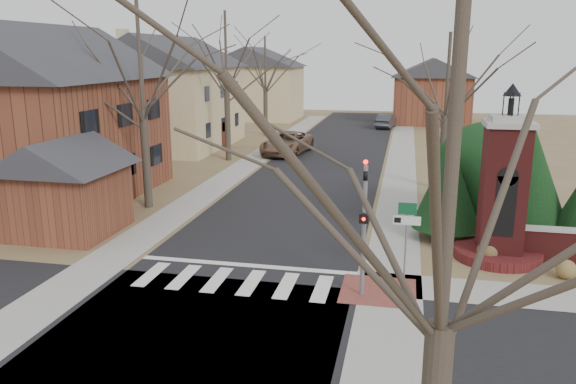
% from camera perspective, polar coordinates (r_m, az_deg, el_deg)
% --- Properties ---
extents(ground, '(120.00, 120.00, 0.00)m').
position_cam_1_polar(ground, '(18.53, -6.24, -9.98)').
color(ground, brown).
rests_on(ground, ground).
extents(main_street, '(8.00, 70.00, 0.01)m').
position_cam_1_polar(main_street, '(39.17, 3.75, 2.88)').
color(main_street, black).
rests_on(main_street, ground).
extents(cross_street, '(120.00, 8.00, 0.01)m').
position_cam_1_polar(cross_street, '(16.00, -9.67, -14.15)').
color(cross_street, black).
rests_on(cross_street, ground).
extents(crosswalk_zone, '(8.00, 2.20, 0.02)m').
position_cam_1_polar(crosswalk_zone, '(19.23, -5.50, -9.02)').
color(crosswalk_zone, silver).
rests_on(crosswalk_zone, ground).
extents(stop_bar, '(8.00, 0.35, 0.02)m').
position_cam_1_polar(stop_bar, '(20.55, -4.25, -7.44)').
color(stop_bar, silver).
rests_on(stop_bar, ground).
extents(sidewalk_right_main, '(2.00, 60.00, 0.02)m').
position_cam_1_polar(sidewalk_right_main, '(38.79, 11.38, 2.53)').
color(sidewalk_right_main, gray).
rests_on(sidewalk_right_main, ground).
extents(sidewalk_left, '(2.00, 60.00, 0.02)m').
position_cam_1_polar(sidewalk_left, '(40.22, -3.61, 3.18)').
color(sidewalk_left, gray).
rests_on(sidewalk_left, ground).
extents(curb_apron, '(2.40, 2.40, 0.02)m').
position_cam_1_polar(curb_apron, '(18.64, 9.14, -9.89)').
color(curb_apron, brown).
rests_on(curb_apron, ground).
extents(traffic_signal_pole, '(0.28, 0.41, 4.50)m').
position_cam_1_polar(traffic_signal_pole, '(17.38, 7.75, -2.57)').
color(traffic_signal_pole, slate).
rests_on(traffic_signal_pole, ground).
extents(sign_post, '(0.90, 0.07, 2.75)m').
position_cam_1_polar(sign_post, '(18.88, 11.93, -3.43)').
color(sign_post, slate).
rests_on(sign_post, ground).
extents(brick_gate_monument, '(3.20, 3.20, 6.47)m').
position_cam_1_polar(brick_gate_monument, '(22.01, 20.90, -0.99)').
color(brick_gate_monument, '#5B1A1A').
rests_on(brick_gate_monument, ground).
extents(house_brick_left, '(9.80, 11.80, 9.42)m').
position_cam_1_polar(house_brick_left, '(32.04, -23.47, 7.73)').
color(house_brick_left, brown).
rests_on(house_brick_left, ground).
extents(house_stucco_left, '(9.80, 12.80, 9.28)m').
position_cam_1_polar(house_stucco_left, '(47.13, -11.97, 10.10)').
color(house_stucco_left, beige).
rests_on(house_stucco_left, ground).
extents(garage_left, '(4.80, 4.80, 4.29)m').
position_cam_1_polar(garage_left, '(25.38, -21.72, 0.99)').
color(garage_left, brown).
rests_on(garage_left, ground).
extents(house_distant_left, '(10.80, 8.80, 8.53)m').
position_cam_1_polar(house_distant_left, '(66.47, -3.36, 11.10)').
color(house_distant_left, beige).
rests_on(house_distant_left, ground).
extents(house_distant_right, '(8.80, 8.80, 7.30)m').
position_cam_1_polar(house_distant_right, '(64.23, 14.42, 10.06)').
color(house_distant_right, brown).
rests_on(house_distant_right, ground).
extents(evergreen_near, '(2.80, 2.80, 4.10)m').
position_cam_1_polar(evergreen_near, '(23.71, 15.93, 0.75)').
color(evergreen_near, '#473D33').
rests_on(evergreen_near, ground).
extents(evergreen_mid, '(3.40, 3.40, 4.70)m').
position_cam_1_polar(evergreen_mid, '(25.27, 23.28, 1.63)').
color(evergreen_mid, '#473D33').
rests_on(evergreen_mid, ground).
extents(evergreen_mass, '(4.80, 4.80, 4.80)m').
position_cam_1_polar(evergreen_mass, '(26.31, 19.51, 1.97)').
color(evergreen_mass, black).
rests_on(evergreen_mass, ground).
extents(bare_tree_0, '(8.05, 8.05, 11.15)m').
position_cam_1_polar(bare_tree_0, '(27.98, -14.88, 13.91)').
color(bare_tree_0, '#473D33').
rests_on(bare_tree_0, ground).
extents(bare_tree_1, '(8.40, 8.40, 11.64)m').
position_cam_1_polar(bare_tree_1, '(40.05, -6.36, 14.62)').
color(bare_tree_1, '#473D33').
rests_on(bare_tree_1, ground).
extents(bare_tree_2, '(7.35, 7.35, 10.19)m').
position_cam_1_polar(bare_tree_2, '(52.68, -2.34, 13.40)').
color(bare_tree_2, '#473D33').
rests_on(bare_tree_2, ground).
extents(bare_tree_3, '(7.00, 7.00, 9.70)m').
position_cam_1_polar(bare_tree_3, '(32.14, 15.98, 11.98)').
color(bare_tree_3, '#473D33').
rests_on(bare_tree_3, ground).
extents(bare_tree_4, '(6.65, 6.65, 9.21)m').
position_cam_1_polar(bare_tree_4, '(7.18, 16.44, 4.34)').
color(bare_tree_4, '#473D33').
rests_on(bare_tree_4, ground).
extents(pickup_truck, '(3.47, 6.33, 1.68)m').
position_cam_1_polar(pickup_truck, '(42.86, -0.10, 5.00)').
color(pickup_truck, brown).
rests_on(pickup_truck, ground).
extents(distant_car, '(2.20, 4.47, 1.41)m').
position_cam_1_polar(distant_car, '(59.09, 9.96, 7.12)').
color(distant_car, '#393E42').
rests_on(distant_car, ground).
extents(dry_shrub_left, '(0.81, 0.81, 0.81)m').
position_cam_1_polar(dry_shrub_left, '(22.00, 19.65, -5.69)').
color(dry_shrub_left, brown).
rests_on(dry_shrub_left, ground).
extents(dry_shrub_right, '(0.67, 0.67, 0.67)m').
position_cam_1_polar(dry_shrub_right, '(21.46, 26.42, -7.05)').
color(dry_shrub_right, olive).
rests_on(dry_shrub_right, ground).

